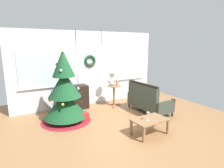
# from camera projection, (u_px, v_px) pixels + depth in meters

# --- Properties ---
(ground_plane) EXTENTS (6.76, 6.76, 0.00)m
(ground_plane) POSITION_uv_depth(u_px,v_px,m) (120.00, 124.00, 4.99)
(ground_plane) COLOR #996B42
(back_wall_with_door) EXTENTS (5.20, 0.19, 2.55)m
(back_wall_with_door) POSITION_uv_depth(u_px,v_px,m) (89.00, 68.00, 6.50)
(back_wall_with_door) COLOR white
(back_wall_with_door) RESTS_ON ground
(christmas_tree) EXTENTS (1.38, 1.38, 2.03)m
(christmas_tree) POSITION_uv_depth(u_px,v_px,m) (65.00, 95.00, 5.07)
(christmas_tree) COLOR #4C331E
(christmas_tree) RESTS_ON ground
(dresser_cabinet) EXTENTS (0.91, 0.46, 0.78)m
(dresser_cabinet) POSITION_uv_depth(u_px,v_px,m) (74.00, 98.00, 6.11)
(dresser_cabinet) COLOR black
(dresser_cabinet) RESTS_ON ground
(settee_sofa) EXTENTS (0.76, 1.49, 0.96)m
(settee_sofa) POSITION_uv_depth(u_px,v_px,m) (147.00, 101.00, 5.83)
(settee_sofa) COLOR black
(settee_sofa) RESTS_ON ground
(side_table) EXTENTS (0.50, 0.48, 0.73)m
(side_table) POSITION_uv_depth(u_px,v_px,m) (114.00, 91.00, 6.41)
(side_table) COLOR #8E6642
(side_table) RESTS_ON ground
(table_lamp) EXTENTS (0.28, 0.28, 0.44)m
(table_lamp) POSITION_uv_depth(u_px,v_px,m) (112.00, 77.00, 6.31)
(table_lamp) COLOR silver
(table_lamp) RESTS_ON side_table
(flower_vase) EXTENTS (0.11, 0.10, 0.35)m
(flower_vase) POSITION_uv_depth(u_px,v_px,m) (117.00, 82.00, 6.34)
(flower_vase) COLOR tan
(flower_vase) RESTS_ON side_table
(coffee_table) EXTENTS (0.87, 0.56, 0.38)m
(coffee_table) POSITION_uv_depth(u_px,v_px,m) (150.00, 121.00, 4.37)
(coffee_table) COLOR #8E6642
(coffee_table) RESTS_ON ground
(wine_glass) EXTENTS (0.08, 0.08, 0.20)m
(wine_glass) POSITION_uv_depth(u_px,v_px,m) (148.00, 114.00, 4.27)
(wine_glass) COLOR silver
(wine_glass) RESTS_ON coffee_table
(gift_box) EXTENTS (0.24, 0.21, 0.24)m
(gift_box) POSITION_uv_depth(u_px,v_px,m) (84.00, 117.00, 5.19)
(gift_box) COLOR red
(gift_box) RESTS_ON ground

